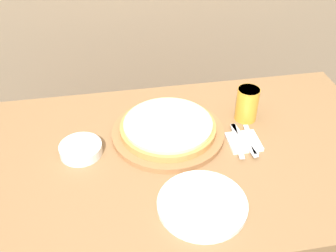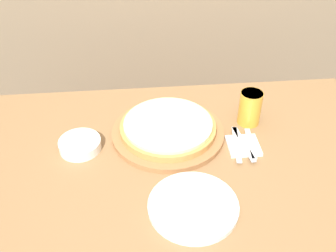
{
  "view_description": "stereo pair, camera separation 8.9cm",
  "coord_description": "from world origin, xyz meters",
  "px_view_note": "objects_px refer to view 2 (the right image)",
  "views": [
    {
      "loc": [
        -0.23,
        -0.98,
        1.68
      ],
      "look_at": [
        -0.04,
        0.11,
        0.82
      ],
      "focal_mm": 42.0,
      "sensor_mm": 36.0,
      "label": 1
    },
    {
      "loc": [
        -0.15,
        -1.0,
        1.68
      ],
      "look_at": [
        -0.04,
        0.11,
        0.82
      ],
      "focal_mm": 42.0,
      "sensor_mm": 36.0,
      "label": 2
    }
  ],
  "objects_px": {
    "side_bowl": "(80,145)",
    "beer_glass": "(250,107)",
    "spoon": "(251,143)",
    "pizza_on_board": "(168,129)",
    "fork": "(237,144)",
    "dinner_plate": "(194,206)",
    "dinner_knife": "(244,144)"
  },
  "relations": [
    {
      "from": "pizza_on_board",
      "to": "fork",
      "type": "xyz_separation_m",
      "value": [
        0.23,
        -0.09,
        -0.01
      ]
    },
    {
      "from": "dinner_knife",
      "to": "dinner_plate",
      "type": "bearing_deg",
      "value": -129.79
    },
    {
      "from": "pizza_on_board",
      "to": "dinner_plate",
      "type": "height_order",
      "value": "pizza_on_board"
    },
    {
      "from": "side_bowl",
      "to": "spoon",
      "type": "bearing_deg",
      "value": -4.34
    },
    {
      "from": "beer_glass",
      "to": "dinner_knife",
      "type": "distance_m",
      "value": 0.16
    },
    {
      "from": "beer_glass",
      "to": "side_bowl",
      "type": "distance_m",
      "value": 0.63
    },
    {
      "from": "pizza_on_board",
      "to": "fork",
      "type": "relative_size",
      "value": 2.16
    },
    {
      "from": "beer_glass",
      "to": "dinner_knife",
      "type": "bearing_deg",
      "value": -110.59
    },
    {
      "from": "pizza_on_board",
      "to": "side_bowl",
      "type": "distance_m",
      "value": 0.32
    },
    {
      "from": "side_bowl",
      "to": "pizza_on_board",
      "type": "bearing_deg",
      "value": 8.75
    },
    {
      "from": "side_bowl",
      "to": "beer_glass",
      "type": "bearing_deg",
      "value": 8.72
    },
    {
      "from": "beer_glass",
      "to": "dinner_knife",
      "type": "height_order",
      "value": "beer_glass"
    },
    {
      "from": "beer_glass",
      "to": "spoon",
      "type": "height_order",
      "value": "beer_glass"
    },
    {
      "from": "dinner_plate",
      "to": "side_bowl",
      "type": "distance_m",
      "value": 0.47
    },
    {
      "from": "spoon",
      "to": "beer_glass",
      "type": "bearing_deg",
      "value": 78.83
    },
    {
      "from": "pizza_on_board",
      "to": "beer_glass",
      "type": "height_order",
      "value": "beer_glass"
    },
    {
      "from": "beer_glass",
      "to": "spoon",
      "type": "distance_m",
      "value": 0.15
    },
    {
      "from": "fork",
      "to": "side_bowl",
      "type": "bearing_deg",
      "value": 175.26
    },
    {
      "from": "side_bowl",
      "to": "dinner_knife",
      "type": "xyz_separation_m",
      "value": [
        0.57,
        -0.05,
        -0.0
      ]
    },
    {
      "from": "pizza_on_board",
      "to": "dinner_plate",
      "type": "xyz_separation_m",
      "value": [
        0.04,
        -0.35,
        -0.02
      ]
    },
    {
      "from": "beer_glass",
      "to": "dinner_plate",
      "type": "height_order",
      "value": "beer_glass"
    },
    {
      "from": "pizza_on_board",
      "to": "fork",
      "type": "height_order",
      "value": "pizza_on_board"
    },
    {
      "from": "side_bowl",
      "to": "spoon",
      "type": "height_order",
      "value": "side_bowl"
    },
    {
      "from": "dinner_plate",
      "to": "side_bowl",
      "type": "bearing_deg",
      "value": 139.59
    },
    {
      "from": "pizza_on_board",
      "to": "spoon",
      "type": "relative_size",
      "value": 2.53
    },
    {
      "from": "beer_glass",
      "to": "side_bowl",
      "type": "xyz_separation_m",
      "value": [
        -0.62,
        -0.1,
        -0.05
      ]
    },
    {
      "from": "fork",
      "to": "spoon",
      "type": "xyz_separation_m",
      "value": [
        0.05,
        0.0,
        0.0
      ]
    },
    {
      "from": "dinner_knife",
      "to": "pizza_on_board",
      "type": "bearing_deg",
      "value": 160.11
    },
    {
      "from": "fork",
      "to": "spoon",
      "type": "distance_m",
      "value": 0.05
    },
    {
      "from": "beer_glass",
      "to": "spoon",
      "type": "relative_size",
      "value": 0.82
    },
    {
      "from": "pizza_on_board",
      "to": "beer_glass",
      "type": "bearing_deg",
      "value": 8.68
    },
    {
      "from": "pizza_on_board",
      "to": "beer_glass",
      "type": "relative_size",
      "value": 3.1
    }
  ]
}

